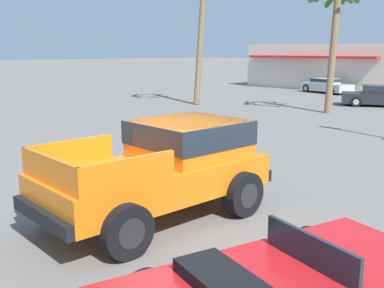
# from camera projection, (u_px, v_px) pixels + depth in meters

# --- Properties ---
(ground_plane) EXTENTS (320.00, 320.00, 0.00)m
(ground_plane) POSITION_uv_depth(u_px,v_px,m) (165.00, 219.00, 8.90)
(ground_plane) COLOR slate
(orange_pickup_truck) EXTENTS (2.52, 4.82, 1.87)m
(orange_pickup_truck) POSITION_uv_depth(u_px,v_px,m) (167.00, 164.00, 8.90)
(orange_pickup_truck) COLOR orange
(orange_pickup_truck) RESTS_ON ground_plane
(parked_car_dark) EXTENTS (4.54, 3.61, 1.24)m
(parked_car_dark) POSITION_uv_depth(u_px,v_px,m) (378.00, 96.00, 26.93)
(parked_car_dark) COLOR #232328
(parked_car_dark) RESTS_ON ground_plane
(parked_car_silver) EXTENTS (4.40, 2.55, 1.15)m
(parked_car_silver) POSITION_uv_depth(u_px,v_px,m) (326.00, 85.00, 35.30)
(parked_car_silver) COLOR #B7BABF
(parked_car_silver) RESTS_ON ground_plane
(palm_tree_tall) EXTENTS (2.99, 2.91, 6.84)m
(palm_tree_tall) POSITION_uv_depth(u_px,v_px,m) (333.00, 13.00, 23.00)
(palm_tree_tall) COLOR brown
(palm_tree_tall) RESTS_ON ground_plane
(storefront_building) EXTENTS (13.41, 7.72, 3.83)m
(storefront_building) POSITION_uv_depth(u_px,v_px,m) (331.00, 66.00, 40.28)
(storefront_building) COLOR beige
(storefront_building) RESTS_ON ground_plane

